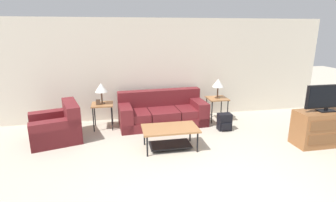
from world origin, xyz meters
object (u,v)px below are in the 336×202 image
(armchair, at_px, (57,127))
(table_lamp_right, at_px, (218,83))
(coffee_table, at_px, (170,133))
(tv_console, at_px, (323,128))
(table_lamp_left, at_px, (101,88))
(television, at_px, (328,97))
(couch, at_px, (162,113))
(side_table_right, at_px, (217,100))
(backpack, at_px, (224,122))
(side_table_left, at_px, (102,107))

(armchair, bearing_deg, table_lamp_right, 7.84)
(coffee_table, relative_size, tv_console, 0.93)
(table_lamp_left, bearing_deg, television, -22.27)
(table_lamp_left, bearing_deg, coffee_table, -46.44)
(armchair, distance_m, coffee_table, 2.47)
(couch, distance_m, television, 3.62)
(coffee_table, bearing_deg, side_table_right, 42.90)
(tv_console, xyz_separation_m, television, (0.00, 0.00, 0.65))
(armchair, relative_size, backpack, 3.08)
(tv_console, relative_size, backpack, 2.95)
(couch, distance_m, table_lamp_right, 1.61)
(table_lamp_left, distance_m, television, 4.85)
(coffee_table, xyz_separation_m, table_lamp_left, (-1.36, 1.43, 0.66))
(couch, height_order, backpack, couch)
(armchair, height_order, backpack, armchair)
(side_table_left, distance_m, television, 4.87)
(coffee_table, relative_size, side_table_right, 1.81)
(couch, relative_size, table_lamp_left, 4.36)
(side_table_right, bearing_deg, couch, -179.76)
(backpack, bearing_deg, side_table_left, 166.30)
(side_table_left, height_order, table_lamp_left, table_lamp_left)
(side_table_right, relative_size, table_lamp_right, 1.21)
(couch, xyz_separation_m, backpack, (1.38, -0.68, -0.10))
(table_lamp_right, bearing_deg, side_table_left, -180.00)
(armchair, distance_m, side_table_left, 1.11)
(side_table_right, relative_size, backpack, 1.52)
(couch, relative_size, coffee_table, 1.99)
(table_lamp_right, relative_size, backpack, 1.25)
(couch, height_order, table_lamp_left, table_lamp_left)
(side_table_right, bearing_deg, table_lamp_right, 63.43)
(armchair, distance_m, table_lamp_left, 1.29)
(television, height_order, backpack, television)
(television, bearing_deg, armchair, 166.44)
(side_table_left, distance_m, tv_console, 4.85)
(table_lamp_left, bearing_deg, armchair, -150.69)
(television, bearing_deg, table_lamp_right, 130.90)
(side_table_left, xyz_separation_m, table_lamp_left, (-0.00, 0.00, 0.45))
(armchair, height_order, side_table_right, armchair)
(table_lamp_right, height_order, television, television)
(tv_console, xyz_separation_m, backpack, (-1.66, 1.15, -0.17))
(tv_console, distance_m, television, 0.65)
(couch, distance_m, table_lamp_left, 1.60)
(coffee_table, bearing_deg, couch, 86.54)
(coffee_table, height_order, tv_console, tv_console)
(table_lamp_left, xyz_separation_m, tv_console, (4.48, -1.84, -0.63))
(couch, distance_m, coffee_table, 1.42)
(couch, bearing_deg, coffee_table, -93.46)
(armchair, relative_size, television, 1.27)
(tv_console, bearing_deg, backpack, 145.31)
(television, relative_size, backpack, 2.43)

